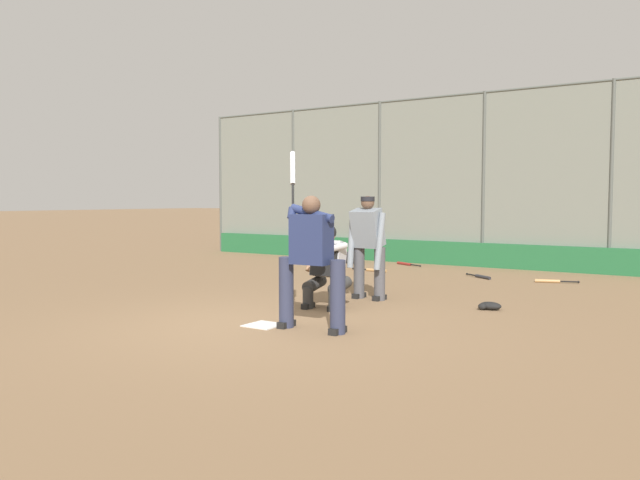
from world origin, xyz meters
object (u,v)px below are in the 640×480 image
object	(u,v)px
spare_bat_third_base_side	(551,281)
spare_bat_first_base_side	(406,264)
spare_bat_near_backstop	(481,277)
batter_at_plate	(311,257)
fielding_glove_on_dirt	(489,306)
spare_bat_by_padding	(374,270)
catcher_behind_plate	(326,265)
equipment_bag_dugout_side	(335,257)
umpire_home	(368,244)

from	to	relation	value
spare_bat_third_base_side	spare_bat_first_base_side	bearing A→B (deg)	-39.07
spare_bat_near_backstop	spare_bat_third_base_side	xyz separation A→B (m)	(-1.37, -0.05, -0.00)
batter_at_plate	fielding_glove_on_dirt	world-z (taller)	batter_at_plate
batter_at_plate	fielding_glove_on_dirt	bearing A→B (deg)	-120.15
spare_bat_by_padding	catcher_behind_plate	bearing A→B (deg)	-68.18
spare_bat_near_backstop	fielding_glove_on_dirt	bearing A→B (deg)	-34.20
spare_bat_by_padding	equipment_bag_dugout_side	size ratio (longest dim) A/B	0.68
spare_bat_third_base_side	equipment_bag_dugout_side	world-z (taller)	equipment_bag_dugout_side
spare_bat_third_base_side	fielding_glove_on_dirt	bearing A→B (deg)	70.88
umpire_home	spare_bat_third_base_side	size ratio (longest dim) A/B	2.13
spare_bat_by_padding	fielding_glove_on_dirt	xyz separation A→B (m)	(-3.73, 3.36, 0.02)
catcher_behind_plate	umpire_home	xyz separation A→B (m)	(-0.14, -1.02, 0.25)
batter_at_plate	umpire_home	distance (m)	2.54
batter_at_plate	spare_bat_first_base_side	distance (m)	8.00
umpire_home	spare_bat_by_padding	world-z (taller)	umpire_home
umpire_home	equipment_bag_dugout_side	xyz separation A→B (m)	(3.59, -4.77, -0.75)
catcher_behind_plate	umpire_home	distance (m)	1.06
spare_bat_near_backstop	spare_bat_third_base_side	size ratio (longest dim) A/B	0.87
batter_at_plate	equipment_bag_dugout_side	distance (m)	8.38
spare_bat_by_padding	equipment_bag_dugout_side	distance (m)	2.21
spare_bat_third_base_side	spare_bat_first_base_side	size ratio (longest dim) A/B	0.95
umpire_home	equipment_bag_dugout_side	world-z (taller)	umpire_home
batter_at_plate	equipment_bag_dugout_side	bearing A→B (deg)	-62.44
umpire_home	spare_bat_by_padding	size ratio (longest dim) A/B	1.88
spare_bat_near_backstop	equipment_bag_dugout_side	xyz separation A→B (m)	(4.21, -1.10, 0.11)
equipment_bag_dugout_side	spare_bat_third_base_side	bearing A→B (deg)	169.32
spare_bat_near_backstop	umpire_home	bearing A→B (deg)	-64.45
umpire_home	spare_bat_by_padding	xyz separation A→B (m)	(1.78, -3.50, -0.86)
spare_bat_near_backstop	fielding_glove_on_dirt	distance (m)	3.76
catcher_behind_plate	spare_bat_by_padding	distance (m)	4.85
spare_bat_by_padding	umpire_home	bearing A→B (deg)	-61.17
spare_bat_third_base_side	spare_bat_by_padding	bearing A→B (deg)	-15.23
spare_bat_by_padding	spare_bat_first_base_side	bearing A→B (deg)	91.34
catcher_behind_plate	equipment_bag_dugout_side	world-z (taller)	catcher_behind_plate
spare_bat_first_base_side	fielding_glove_on_dirt	size ratio (longest dim) A/B	2.54
catcher_behind_plate	spare_bat_third_base_side	world-z (taller)	catcher_behind_plate
catcher_behind_plate	spare_bat_first_base_side	world-z (taller)	catcher_behind_plate
spare_bat_by_padding	equipment_bag_dugout_side	world-z (taller)	equipment_bag_dugout_side
fielding_glove_on_dirt	equipment_bag_dugout_side	world-z (taller)	equipment_bag_dugout_side
spare_bat_near_backstop	equipment_bag_dugout_side	world-z (taller)	equipment_bag_dugout_side
batter_at_plate	catcher_behind_plate	world-z (taller)	batter_at_plate
catcher_behind_plate	spare_bat_first_base_side	size ratio (longest dim) A/B	1.50
spare_bat_near_backstop	spare_bat_first_base_side	distance (m)	2.80
spare_bat_third_base_side	fielding_glove_on_dirt	world-z (taller)	fielding_glove_on_dirt
spare_bat_third_base_side	umpire_home	bearing A→B (deg)	43.38
fielding_glove_on_dirt	spare_bat_by_padding	bearing A→B (deg)	-42.06
umpire_home	fielding_glove_on_dirt	distance (m)	2.13
batter_at_plate	fielding_glove_on_dirt	size ratio (longest dim) A/B	6.91
catcher_behind_plate	spare_bat_near_backstop	bearing A→B (deg)	-105.36
spare_bat_first_base_side	fielding_glove_on_dirt	distance (m)	6.22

